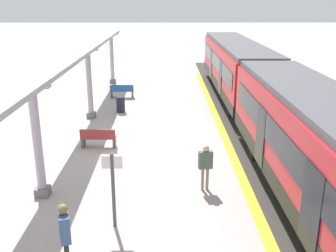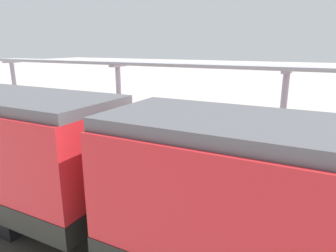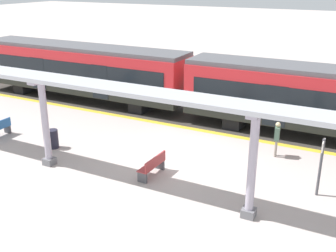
# 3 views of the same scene
# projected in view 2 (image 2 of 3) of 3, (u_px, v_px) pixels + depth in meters

# --- Properties ---
(ground_plane) EXTENTS (176.00, 176.00, 0.00)m
(ground_plane) POSITION_uv_depth(u_px,v_px,m) (157.00, 161.00, 12.49)
(ground_plane) COLOR #B3A7A1
(tactile_edge_strip) EXTENTS (0.36, 34.05, 0.01)m
(tactile_edge_strip) POSITION_uv_depth(u_px,v_px,m) (104.00, 197.00, 9.49)
(tactile_edge_strip) COLOR gold
(tactile_edge_strip) RESTS_ON ground
(trackbed) EXTENTS (3.20, 46.05, 0.01)m
(trackbed) POSITION_uv_depth(u_px,v_px,m) (62.00, 225.00, 7.96)
(trackbed) COLOR #38332D
(trackbed) RESTS_ON ground
(canopy_pillar_second) EXTENTS (1.10, 0.44, 3.69)m
(canopy_pillar_second) POSITION_uv_depth(u_px,v_px,m) (283.00, 113.00, 12.81)
(canopy_pillar_second) COLOR slate
(canopy_pillar_second) RESTS_ON ground
(canopy_pillar_third) EXTENTS (1.10, 0.44, 3.69)m
(canopy_pillar_third) POSITION_uv_depth(u_px,v_px,m) (119.00, 97.00, 16.63)
(canopy_pillar_third) COLOR slate
(canopy_pillar_third) RESTS_ON ground
(canopy_pillar_fourth) EXTENTS (1.10, 0.44, 3.69)m
(canopy_pillar_fourth) POSITION_uv_depth(u_px,v_px,m) (15.00, 88.00, 20.51)
(canopy_pillar_fourth) COLOR slate
(canopy_pillar_fourth) RESTS_ON ground
(canopy_beam) EXTENTS (1.20, 27.25, 0.16)m
(canopy_beam) POSITION_uv_depth(u_px,v_px,m) (192.00, 65.00, 14.20)
(canopy_beam) COLOR #A8AAB2
(canopy_beam) RESTS_ON canopy_pillar_nearest
(bench_mid_platform) EXTENTS (1.51, 0.49, 0.86)m
(bench_mid_platform) POSITION_uv_depth(u_px,v_px,m) (179.00, 137.00, 14.17)
(bench_mid_platform) COLOR #992F31
(bench_mid_platform) RESTS_ON ground
(bench_far_end) EXTENTS (1.52, 0.53, 0.86)m
(bench_far_end) POSITION_uv_depth(u_px,v_px,m) (51.00, 117.00, 18.19)
(bench_far_end) COLOR #9C402D
(bench_far_end) RESTS_ON ground
(trash_bin) EXTENTS (0.48, 0.48, 0.89)m
(trash_bin) POSITION_uv_depth(u_px,v_px,m) (304.00, 159.00, 11.45)
(trash_bin) COLOR #232130
(trash_bin) RESTS_ON ground
(platform_info_sign) EXTENTS (0.56, 0.10, 2.20)m
(platform_info_sign) POSITION_uv_depth(u_px,v_px,m) (62.00, 113.00, 15.36)
(platform_info_sign) COLOR #4C4C51
(platform_info_sign) RESTS_ON ground
(passenger_waiting_near_edge) EXTENTS (0.48, 0.27, 1.59)m
(passenger_waiting_near_edge) POSITION_uv_depth(u_px,v_px,m) (51.00, 139.00, 12.15)
(passenger_waiting_near_edge) COLOR gray
(passenger_waiting_near_edge) RESTS_ON ground
(passenger_by_the_benches) EXTENTS (0.38, 0.56, 1.77)m
(passenger_by_the_benches) POSITION_uv_depth(u_px,v_px,m) (49.00, 110.00, 17.00)
(passenger_by_the_benches) COLOR #272A1F
(passenger_by_the_benches) RESTS_ON ground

